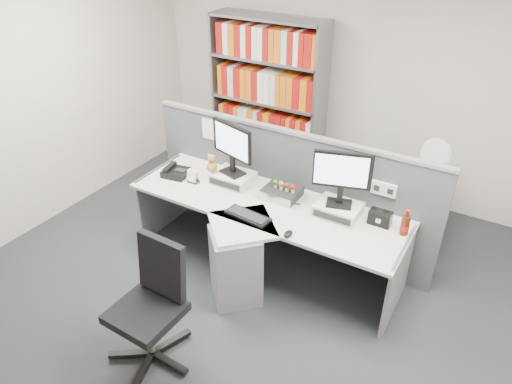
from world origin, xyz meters
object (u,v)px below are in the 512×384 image
Objects in this scene: monitor_left at (232,145)px; keyboard at (248,216)px; desktop_pc at (282,192)px; speaker at (380,218)px; desk_fan at (435,156)px; desk_phone at (175,172)px; monitor_right at (342,174)px; shelving_unit at (268,103)px; office_chair at (153,301)px; mouse at (288,234)px; cola_bottle at (405,225)px; desk_calendar at (193,177)px; desk at (253,238)px; filing_cabinet at (423,212)px.

monitor_left is 1.20× the size of keyboard.
monitor_left is at bearing -179.13° from desktop_pc.
speaker is 1.02m from desk_fan.
desk_phone is at bearing -173.84° from speaker.
monitor_right is 0.25× the size of shelving_unit.
office_chair reaches higher than speaker.
keyboard is at bearing -14.60° from desk_phone.
desktop_pc reaches higher than mouse.
monitor_left reaches higher than desktop_pc.
desktop_pc is 1.53m from desk_fan.
speaker is 0.80× the size of cola_bottle.
mouse is at bearing -14.32° from desk_calendar.
monitor_right is at bearing 61.23° from office_chair.
office_chair is (-1.41, -1.51, -0.28)m from cola_bottle.
monitor_right reaches higher than keyboard.
monitor_left is at bearing 180.00° from monitor_right.
desk_calendar is 0.07× the size of shelving_unit.
monitor_right is 1.18× the size of keyboard.
desk is at bearing -130.62° from desk_fan.
keyboard is 1.79× the size of cola_bottle.
monitor_right is 3.80× the size of desk_calendar.
desk_calendar reaches higher than filing_cabinet.
monitor_right is at bearing 7.83° from desk_calendar.
desk_phone is at bearing 167.27° from mouse.
keyboard is 0.61× the size of filing_cabinet.
monitor_left is at bearing -179.98° from cola_bottle.
monitor_left is 0.52× the size of office_chair.
monitor_left reaches higher than desk.
cola_bottle is 1.03m from desk_fan.
desk_phone is 2.05× the size of desk_calendar.
desk is 10.93× the size of cola_bottle.
speaker reaches higher than desktop_pc.
keyboard is at bearing -101.74° from desktop_pc.
cola_bottle is 2.58m from shelving_unit.
desk is at bearing -11.20° from desk_phone.
desk is 7.97× the size of desktop_pc.
monitor_left is 1.50m from speaker.
monitor_left is 4.99× the size of mouse.
speaker is at bearing 7.53° from desk_calendar.
monitor_right reaches higher than desk_calendar.
monitor_right is at bearing 34.03° from keyboard.
desktop_pc is 2.46× the size of desk_calendar.
office_chair reaches higher than keyboard.
cola_bottle is at bearing 0.05° from monitor_right.
monitor_right reaches higher than speaker.
office_chair is at bearing -65.30° from desk_calendar.
filing_cabinet is (-0.02, 1.02, -0.46)m from cola_bottle.
desk_phone is 0.24m from desk_calendar.
monitor_left is 1.10m from monitor_right.
keyboard is 1.94m from filing_cabinet.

